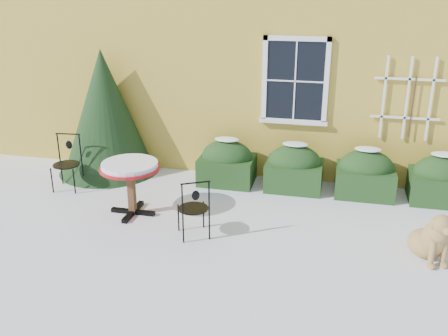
% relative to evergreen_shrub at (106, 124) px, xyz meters
% --- Properties ---
extents(ground, '(80.00, 80.00, 0.00)m').
position_rel_evergreen_shrub_xyz_m(ground, '(2.83, -2.66, -1.00)').
color(ground, white).
rests_on(ground, ground).
extents(house, '(12.40, 8.40, 6.40)m').
position_rel_evergreen_shrub_xyz_m(house, '(2.83, 4.34, 2.21)').
color(house, gold).
rests_on(house, ground).
extents(hedge_row, '(4.95, 0.80, 0.91)m').
position_rel_evergreen_shrub_xyz_m(hedge_row, '(4.48, -0.11, -0.60)').
color(hedge_row, '#163213').
rests_on(hedge_row, ground).
extents(evergreen_shrub, '(2.06, 2.06, 2.50)m').
position_rel_evergreen_shrub_xyz_m(evergreen_shrub, '(0.00, 0.00, 0.00)').
color(evergreen_shrub, black).
rests_on(evergreen_shrub, ground).
extents(bistro_table, '(1.00, 1.00, 0.93)m').
position_rel_evergreen_shrub_xyz_m(bistro_table, '(1.28, -1.83, -0.23)').
color(bistro_table, black).
rests_on(bistro_table, ground).
extents(patio_chair_near, '(0.58, 0.58, 0.97)m').
position_rel_evergreen_shrub_xyz_m(patio_chair_near, '(2.52, -2.36, -0.52)').
color(patio_chair_near, black).
rests_on(patio_chair_near, ground).
extents(patio_chair_far, '(0.51, 0.50, 1.03)m').
position_rel_evergreen_shrub_xyz_m(patio_chair_far, '(-0.35, -1.05, -0.49)').
color(patio_chair_far, black).
rests_on(patio_chair_far, ground).
extents(dog, '(0.67, 0.88, 0.80)m').
position_rel_evergreen_shrub_xyz_m(dog, '(5.98, -2.26, -0.69)').
color(dog, tan).
rests_on(dog, ground).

